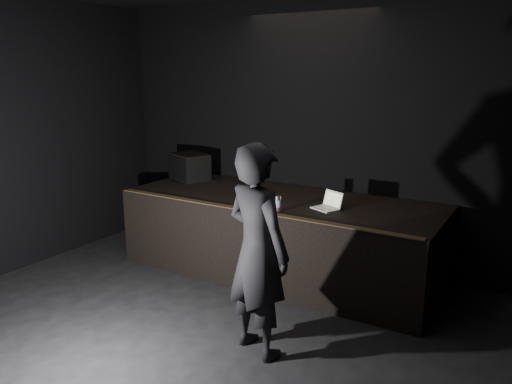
{
  "coord_description": "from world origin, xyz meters",
  "views": [
    {
      "loc": [
        2.91,
        -2.64,
        2.56
      ],
      "look_at": [
        -0.1,
        2.3,
        1.15
      ],
      "focal_mm": 35.0,
      "sensor_mm": 36.0,
      "label": 1
    }
  ],
  "objects_px": {
    "laptop": "(328,204)",
    "beer_can": "(278,204)",
    "stage_riser": "(280,235)",
    "person": "(258,251)",
    "stage_monitor": "(189,166)"
  },
  "relations": [
    {
      "from": "stage_riser",
      "to": "person",
      "type": "xyz_separation_m",
      "value": [
        0.73,
        -1.76,
        0.49
      ]
    },
    {
      "from": "stage_riser",
      "to": "stage_monitor",
      "type": "relative_size",
      "value": 5.83
    },
    {
      "from": "stage_riser",
      "to": "laptop",
      "type": "height_order",
      "value": "laptop"
    },
    {
      "from": "stage_riser",
      "to": "beer_can",
      "type": "xyz_separation_m",
      "value": [
        0.28,
        -0.58,
        0.59
      ]
    },
    {
      "from": "laptop",
      "to": "person",
      "type": "distance_m",
      "value": 1.6
    },
    {
      "from": "stage_riser",
      "to": "stage_monitor",
      "type": "distance_m",
      "value": 1.83
    },
    {
      "from": "laptop",
      "to": "beer_can",
      "type": "bearing_deg",
      "value": -113.11
    },
    {
      "from": "stage_monitor",
      "to": "person",
      "type": "xyz_separation_m",
      "value": [
        2.4,
        -2.03,
        -0.2
      ]
    },
    {
      "from": "beer_can",
      "to": "person",
      "type": "distance_m",
      "value": 1.27
    },
    {
      "from": "stage_monitor",
      "to": "beer_can",
      "type": "relative_size",
      "value": 3.73
    },
    {
      "from": "stage_riser",
      "to": "person",
      "type": "relative_size",
      "value": 2.03
    },
    {
      "from": "stage_riser",
      "to": "beer_can",
      "type": "distance_m",
      "value": 0.87
    },
    {
      "from": "laptop",
      "to": "beer_can",
      "type": "distance_m",
      "value": 0.61
    },
    {
      "from": "stage_monitor",
      "to": "stage_riser",
      "type": "bearing_deg",
      "value": 14.18
    },
    {
      "from": "stage_riser",
      "to": "beer_can",
      "type": "bearing_deg",
      "value": -63.84
    }
  ]
}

